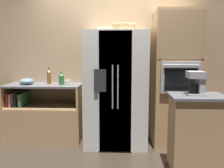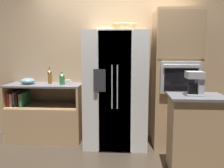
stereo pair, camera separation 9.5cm
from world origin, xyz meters
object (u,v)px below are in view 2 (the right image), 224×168
(mixing_bowl, at_px, (28,81))
(bottle_tall, at_px, (50,76))
(fruit_bowl, at_px, (105,29))
(coffee_maker, at_px, (196,83))
(wall_oven, at_px, (176,79))
(refrigerator, at_px, (116,89))
(mug, at_px, (68,83))
(wicker_basket, at_px, (124,27))
(bottle_short, at_px, (62,79))

(mixing_bowl, bearing_deg, bottle_tall, 11.03)
(fruit_bowl, xyz_separation_m, coffee_maker, (1.17, -0.84, -0.71))
(wall_oven, height_order, fruit_bowl, wall_oven)
(refrigerator, distance_m, bottle_tall, 1.15)
(mug, relative_size, coffee_maker, 0.41)
(refrigerator, height_order, fruit_bowl, fruit_bowl)
(mug, xyz_separation_m, coffee_maker, (1.79, -0.86, 0.13))
(wicker_basket, height_order, bottle_tall, wicker_basket)
(bottle_tall, height_order, mixing_bowl, bottle_tall)
(bottle_tall, xyz_separation_m, coffee_maker, (2.13, -1.04, 0.05))
(wicker_basket, bearing_deg, bottle_tall, 175.50)
(fruit_bowl, distance_m, bottle_tall, 1.24)
(refrigerator, bearing_deg, wicker_basket, 32.59)
(fruit_bowl, distance_m, coffee_maker, 1.61)
(coffee_maker, bearing_deg, refrigerator, 139.27)
(refrigerator, relative_size, coffee_maker, 6.15)
(bottle_short, bearing_deg, coffee_maker, -26.66)
(fruit_bowl, xyz_separation_m, mug, (-0.61, 0.02, -0.84))
(bottle_short, xyz_separation_m, mixing_bowl, (-0.59, 0.02, -0.05))
(bottle_tall, bearing_deg, mixing_bowl, -168.97)
(wicker_basket, relative_size, mug, 3.37)
(bottle_tall, bearing_deg, coffee_maker, -26.05)
(refrigerator, bearing_deg, bottle_tall, 171.19)
(bottle_tall, distance_m, bottle_short, 0.25)
(bottle_short, xyz_separation_m, coffee_maker, (1.90, -0.96, 0.08))
(wicker_basket, bearing_deg, coffee_maker, -46.74)
(wicker_basket, relative_size, mixing_bowl, 1.67)
(mixing_bowl, height_order, coffee_maker, coffee_maker)
(bottle_tall, bearing_deg, refrigerator, -8.81)
(fruit_bowl, height_order, coffee_maker, fruit_bowl)
(refrigerator, relative_size, fruit_bowl, 6.33)
(fruit_bowl, relative_size, coffee_maker, 0.97)
(wall_oven, relative_size, wicker_basket, 5.27)
(refrigerator, distance_m, coffee_maker, 1.35)
(mixing_bowl, xyz_separation_m, coffee_maker, (2.49, -0.97, 0.12))
(bottle_short, bearing_deg, mug, -38.24)
(wicker_basket, height_order, mug, wicker_basket)
(refrigerator, distance_m, wall_oven, 0.95)
(bottle_short, bearing_deg, mixing_bowl, 178.23)
(wall_oven, bearing_deg, fruit_bowl, -176.09)
(bottle_tall, relative_size, mug, 2.34)
(coffee_maker, bearing_deg, mug, 154.19)
(wicker_basket, height_order, fruit_bowl, wicker_basket)
(wicker_basket, xyz_separation_m, fruit_bowl, (-0.29, -0.11, -0.04))
(wall_oven, height_order, wicker_basket, wall_oven)
(mixing_bowl, bearing_deg, mug, -8.88)
(refrigerator, relative_size, mixing_bowl, 7.49)
(refrigerator, bearing_deg, mug, -179.67)
(bottle_tall, distance_m, mug, 0.40)
(bottle_short, height_order, mug, bottle_short)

